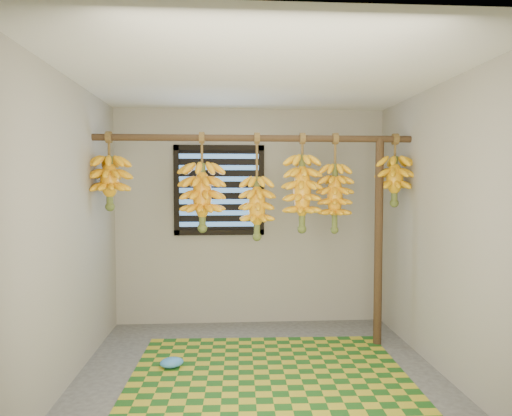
{
  "coord_description": "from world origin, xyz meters",
  "views": [
    {
      "loc": [
        -0.27,
        -3.6,
        1.57
      ],
      "look_at": [
        0.0,
        0.55,
        1.35
      ],
      "focal_mm": 32.0,
      "sensor_mm": 36.0,
      "label": 1
    }
  ],
  "objects": [
    {
      "name": "hanging_pole",
      "position": [
        0.0,
        0.7,
        2.0
      ],
      "size": [
        3.0,
        0.06,
        0.06
      ],
      "primitive_type": "cylinder",
      "rotation": [
        0.0,
        1.57,
        0.0
      ],
      "color": "#44301A",
      "rests_on": "wall_left"
    },
    {
      "name": "wall_right",
      "position": [
        1.5,
        0.0,
        1.2
      ],
      "size": [
        0.01,
        3.0,
        2.4
      ],
      "primitive_type": "cube",
      "color": "gray",
      "rests_on": "floor"
    },
    {
      "name": "banana_bunch_a",
      "position": [
        -1.35,
        0.7,
        1.58
      ],
      "size": [
        0.36,
        0.36,
        0.71
      ],
      "color": "brown",
      "rests_on": "hanging_pole"
    },
    {
      "name": "banana_bunch_d",
      "position": [
        0.45,
        0.7,
        1.48
      ],
      "size": [
        0.34,
        0.34,
        0.93
      ],
      "color": "brown",
      "rests_on": "hanging_pole"
    },
    {
      "name": "banana_bunch_c",
      "position": [
        0.02,
        0.7,
        1.35
      ],
      "size": [
        0.32,
        0.32,
        1.0
      ],
      "color": "brown",
      "rests_on": "hanging_pole"
    },
    {
      "name": "window",
      "position": [
        -0.35,
        1.48,
        1.5
      ],
      "size": [
        1.0,
        0.04,
        1.0
      ],
      "color": "black",
      "rests_on": "wall_back"
    },
    {
      "name": "banana_bunch_e",
      "position": [
        0.77,
        0.7,
        1.44
      ],
      "size": [
        0.32,
        0.32,
        0.94
      ],
      "color": "brown",
      "rests_on": "hanging_pole"
    },
    {
      "name": "ceiling",
      "position": [
        0.0,
        0.0,
        2.4
      ],
      "size": [
        3.0,
        3.0,
        0.01
      ],
      "primitive_type": "cube",
      "color": "silver",
      "rests_on": "wall_back"
    },
    {
      "name": "woven_mat",
      "position": [
        0.08,
        0.04,
        0.01
      ],
      "size": [
        2.3,
        1.87,
        0.01
      ],
      "primitive_type": "cube",
      "rotation": [
        0.0,
        0.0,
        -0.03
      ],
      "color": "#1B5017",
      "rests_on": "floor"
    },
    {
      "name": "floor",
      "position": [
        0.0,
        0.0,
        -0.01
      ],
      "size": [
        3.0,
        3.0,
        0.01
      ],
      "primitive_type": "cube",
      "color": "#464646",
      "rests_on": "ground"
    },
    {
      "name": "banana_bunch_b",
      "position": [
        -0.5,
        0.7,
        1.45
      ],
      "size": [
        0.39,
        0.39,
        0.92
      ],
      "color": "brown",
      "rests_on": "hanging_pole"
    },
    {
      "name": "support_post",
      "position": [
        1.2,
        0.7,
        1.0
      ],
      "size": [
        0.08,
        0.08,
        2.0
      ],
      "primitive_type": "cylinder",
      "color": "#44301A",
      "rests_on": "floor"
    },
    {
      "name": "wall_back",
      "position": [
        0.0,
        1.5,
        1.2
      ],
      "size": [
        3.0,
        0.01,
        2.4
      ],
      "primitive_type": "cube",
      "color": "gray",
      "rests_on": "floor"
    },
    {
      "name": "wall_left",
      "position": [
        -1.5,
        0.0,
        1.2
      ],
      "size": [
        0.01,
        3.0,
        2.4
      ],
      "primitive_type": "cube",
      "color": "gray",
      "rests_on": "floor"
    },
    {
      "name": "plastic_bag",
      "position": [
        -0.74,
        0.24,
        0.05
      ],
      "size": [
        0.24,
        0.21,
        0.08
      ],
      "primitive_type": "ellipsoid",
      "rotation": [
        0.0,
        0.0,
        0.35
      ],
      "color": "#3881D0",
      "rests_on": "woven_mat"
    },
    {
      "name": "banana_bunch_f",
      "position": [
        1.35,
        0.7,
        1.6
      ],
      "size": [
        0.33,
        0.33,
        0.69
      ],
      "color": "brown",
      "rests_on": "hanging_pole"
    }
  ]
}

